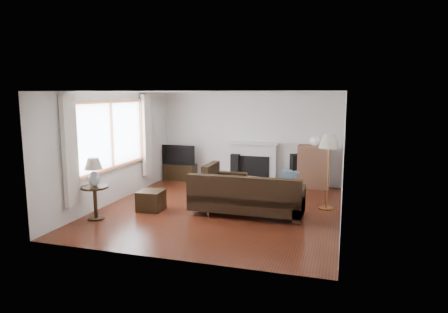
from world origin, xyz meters
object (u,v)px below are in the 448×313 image
(bookshelf, at_px, (314,167))
(side_table, at_px, (95,203))
(sectional_sofa, at_px, (247,196))
(coffee_table, at_px, (261,189))
(tv_stand, at_px, (180,172))
(floor_lamp, at_px, (327,172))

(bookshelf, xyz_separation_m, side_table, (-3.93, -3.90, -0.23))
(sectional_sofa, xyz_separation_m, coffee_table, (0.03, 1.37, -0.18))
(sectional_sofa, relative_size, side_table, 3.73)
(tv_stand, bearing_deg, floor_lamp, -23.85)
(coffee_table, xyz_separation_m, floor_lamp, (1.52, -0.47, 0.59))
(coffee_table, distance_m, side_table, 3.78)
(coffee_table, height_order, floor_lamp, floor_lamp)
(tv_stand, height_order, floor_lamp, floor_lamp)
(sectional_sofa, height_order, side_table, sectional_sofa)
(sectional_sofa, distance_m, coffee_table, 1.38)
(tv_stand, height_order, sectional_sofa, sectional_sofa)
(tv_stand, relative_size, bookshelf, 0.80)
(coffee_table, bearing_deg, tv_stand, 163.88)
(side_table, bearing_deg, coffee_table, 41.55)
(coffee_table, distance_m, floor_lamp, 1.70)
(bookshelf, relative_size, coffee_table, 0.99)
(sectional_sofa, bearing_deg, bookshelf, 67.73)
(tv_stand, bearing_deg, coffee_table, -27.29)
(coffee_table, height_order, side_table, side_table)
(coffee_table, bearing_deg, sectional_sofa, -80.13)
(bookshelf, bearing_deg, tv_stand, -179.63)
(bookshelf, xyz_separation_m, floor_lamp, (0.42, -1.87, 0.25))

